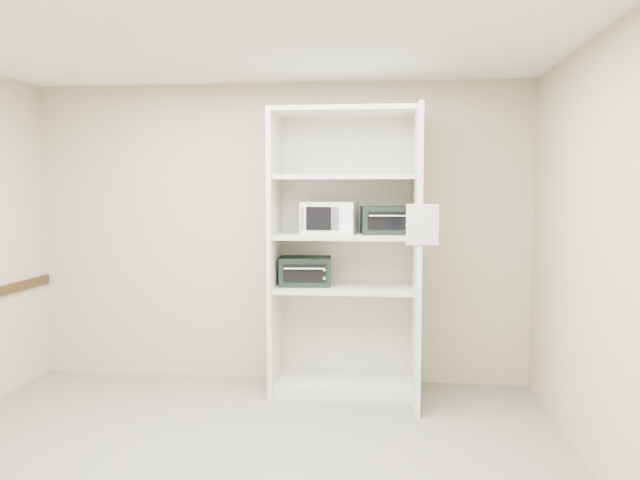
# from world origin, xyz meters

# --- Properties ---
(floor) EXTENTS (4.50, 4.00, 0.01)m
(floor) POSITION_xyz_m (0.00, 0.00, 0.00)
(floor) COLOR slate
(floor) RESTS_ON ground
(ceiling) EXTENTS (4.50, 4.00, 0.01)m
(ceiling) POSITION_xyz_m (0.00, 0.00, 2.70)
(ceiling) COLOR white
(wall_back) EXTENTS (4.50, 0.02, 2.70)m
(wall_back) POSITION_xyz_m (0.00, 2.00, 1.35)
(wall_back) COLOR beige
(wall_back) RESTS_ON ground
(wall_front) EXTENTS (4.50, 0.02, 2.70)m
(wall_front) POSITION_xyz_m (0.00, -2.00, 1.35)
(wall_front) COLOR beige
(wall_front) RESTS_ON ground
(wall_right) EXTENTS (0.02, 4.00, 2.70)m
(wall_right) POSITION_xyz_m (2.25, 0.00, 1.35)
(wall_right) COLOR beige
(wall_right) RESTS_ON ground
(shelving_unit) EXTENTS (1.24, 0.92, 2.42)m
(shelving_unit) POSITION_xyz_m (0.67, 1.70, 1.13)
(shelving_unit) COLOR beige
(shelving_unit) RESTS_ON floor
(microwave) EXTENTS (0.48, 0.38, 0.27)m
(microwave) POSITION_xyz_m (0.49, 1.72, 1.51)
(microwave) COLOR white
(microwave) RESTS_ON shelving_unit
(toaster_oven_upper) EXTENTS (0.44, 0.35, 0.23)m
(toaster_oven_upper) POSITION_xyz_m (0.97, 1.69, 1.49)
(toaster_oven_upper) COLOR black
(toaster_oven_upper) RESTS_ON shelving_unit
(toaster_oven_lower) EXTENTS (0.46, 0.36, 0.24)m
(toaster_oven_lower) POSITION_xyz_m (0.28, 1.72, 1.04)
(toaster_oven_lower) COLOR black
(toaster_oven_lower) RESTS_ON shelving_unit
(paper_sign) EXTENTS (0.24, 0.01, 0.30)m
(paper_sign) POSITION_xyz_m (1.24, 1.07, 1.49)
(paper_sign) COLOR white
(paper_sign) RESTS_ON shelving_unit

